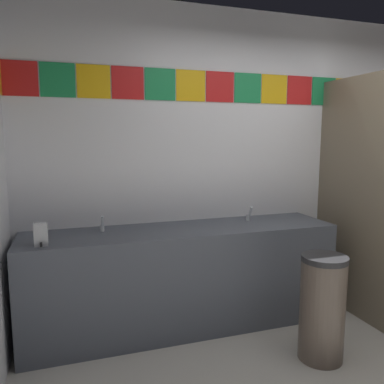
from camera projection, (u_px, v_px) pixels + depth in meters
The scene contains 6 objects.
wall_back at pixel (270, 161), 3.67m from camera, with size 4.58×0.09×2.69m.
vanity_counter at pixel (183, 277), 3.19m from camera, with size 2.55×0.59×0.84m.
faucet_left at pixel (102, 225), 3.01m from camera, with size 0.04×0.10×0.14m.
faucet_right at pixel (249, 215), 3.41m from camera, with size 0.04×0.10×0.14m.
soap_dispenser at pixel (41, 234), 2.63m from camera, with size 0.09×0.09×0.16m.
trash_bin at pixel (322, 308), 2.72m from camera, with size 0.32×0.32×0.76m.
Camera 1 is at (-1.85, -1.59, 1.58)m, focal length 35.93 mm.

